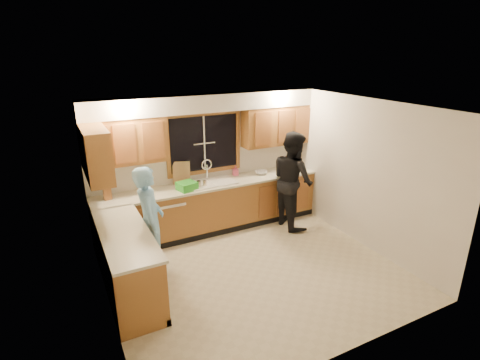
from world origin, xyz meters
name	(u,v)px	position (x,y,z in m)	size (l,w,h in m)	color
floor	(254,271)	(0.00, 0.00, 0.00)	(4.20, 4.20, 0.00)	beige
ceiling	(256,107)	(0.00, 0.00, 2.50)	(4.20, 4.20, 0.00)	silver
wall_back	(205,162)	(0.00, 1.90, 1.25)	(4.20, 4.20, 0.00)	silver
wall_left	(100,225)	(-2.10, 0.00, 1.25)	(3.80, 3.80, 0.00)	silver
wall_right	(364,174)	(2.10, 0.00, 1.25)	(3.80, 3.80, 0.00)	silver
base_cabinets_back	(212,207)	(0.00, 1.60, 0.44)	(4.20, 0.60, 0.88)	#A0662E
base_cabinets_left	(127,264)	(-1.80, 0.35, 0.44)	(0.60, 1.90, 0.88)	#A0662E
countertop_back	(212,184)	(0.00, 1.58, 0.90)	(4.20, 0.63, 0.04)	beige
countertop_left	(125,234)	(-1.79, 0.35, 0.90)	(0.63, 1.90, 0.04)	beige
upper_cabinets_left	(125,141)	(-1.43, 1.73, 1.83)	(1.35, 0.33, 0.75)	#A0662E
upper_cabinets_right	(275,126)	(1.43, 1.73, 1.83)	(1.35, 0.33, 0.75)	#A0662E
upper_cabinets_return	(96,154)	(-1.94, 1.12, 1.83)	(0.33, 0.90, 0.75)	#A0662E
soffit	(206,103)	(0.00, 1.72, 2.35)	(4.20, 0.35, 0.30)	silver
window_frame	(204,143)	(0.00, 1.89, 1.60)	(1.44, 0.03, 1.14)	black
sink	(211,186)	(0.00, 1.60, 0.86)	(0.86, 0.52, 0.57)	white
dishwasher	(168,218)	(-0.85, 1.59, 0.41)	(0.60, 0.56, 0.82)	white
stove	(136,285)	(-1.80, -0.22, 0.45)	(0.58, 0.75, 0.90)	white
man	(150,221)	(-1.36, 0.69, 0.84)	(0.61, 0.40, 1.68)	#7EBDEE
woman	(292,180)	(1.42, 1.08, 0.92)	(0.89, 0.69, 1.83)	black
knife_block	(107,193)	(-1.79, 1.66, 1.03)	(0.12, 0.10, 0.22)	#965729
cutting_board	(181,173)	(-0.48, 1.81, 1.13)	(0.31, 0.02, 0.41)	tan
dish_crate	(187,186)	(-0.51, 1.48, 0.99)	(0.30, 0.28, 0.14)	green
soap_bottle	(235,170)	(0.59, 1.80, 1.02)	(0.09, 0.09, 0.20)	#D35076
bowl	(261,173)	(1.07, 1.64, 0.95)	(0.24, 0.24, 0.06)	silver
can_left	(199,184)	(-0.29, 1.48, 0.98)	(0.07, 0.07, 0.13)	#BFAC92
can_right	(205,184)	(-0.18, 1.47, 0.98)	(0.07, 0.07, 0.12)	#BFAC92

